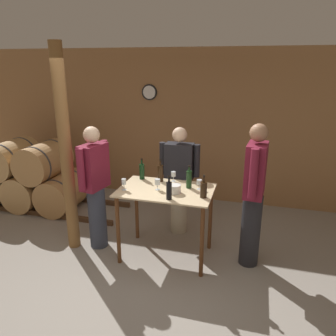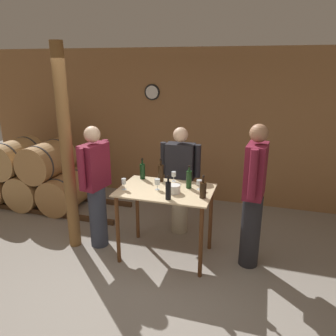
{
  "view_description": "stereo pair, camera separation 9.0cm",
  "coord_description": "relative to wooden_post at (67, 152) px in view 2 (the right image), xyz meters",
  "views": [
    {
      "loc": [
        1.21,
        -2.78,
        2.45
      ],
      "look_at": [
        0.16,
        0.98,
        1.19
      ],
      "focal_mm": 35.0,
      "sensor_mm": 36.0,
      "label": 1
    },
    {
      "loc": [
        1.3,
        -2.75,
        2.45
      ],
      "look_at": [
        0.16,
        0.98,
        1.19
      ],
      "focal_mm": 35.0,
      "sensor_mm": 36.0,
      "label": 2
    }
  ],
  "objects": [
    {
      "name": "tasting_table",
      "position": [
        1.3,
        0.11,
        -0.58
      ],
      "size": [
        1.17,
        0.77,
        0.94
      ],
      "color": "beige",
      "rests_on": "ground_plane"
    },
    {
      "name": "back_wall",
      "position": [
        1.13,
        2.15,
        0.0
      ],
      "size": [
        8.4,
        0.08,
        2.7
      ],
      "color": "#996B42",
      "rests_on": "ground_plane"
    },
    {
      "name": "wine_glass_far_side",
      "position": [
        1.7,
        0.23,
        -0.32
      ],
      "size": [
        0.07,
        0.07,
        0.12
      ],
      "color": "silver",
      "rests_on": "tasting_table"
    },
    {
      "name": "wine_glass_near_right",
      "position": [
        1.32,
        0.43,
        -0.32
      ],
      "size": [
        0.06,
        0.06,
        0.13
      ],
      "color": "silver",
      "rests_on": "tasting_table"
    },
    {
      "name": "person_visitor_with_scarf",
      "position": [
        2.36,
        0.23,
        -0.39
      ],
      "size": [
        0.25,
        0.59,
        1.8
      ],
      "color": "#232328",
      "rests_on": "ground_plane"
    },
    {
      "name": "wine_bottle_far_right",
      "position": [
        1.79,
        -0.01,
        -0.31
      ],
      "size": [
        0.08,
        0.08,
        0.28
      ],
      "color": "black",
      "rests_on": "tasting_table"
    },
    {
      "name": "person_host",
      "position": [
        1.31,
        0.8,
        -0.51
      ],
      "size": [
        0.59,
        0.24,
        1.6
      ],
      "color": "#B7AD93",
      "rests_on": "ground_plane"
    },
    {
      "name": "wine_bottle_left",
      "position": [
        1.15,
        0.39,
        -0.29
      ],
      "size": [
        0.08,
        0.08,
        0.31
      ],
      "color": "black",
      "rests_on": "tasting_table"
    },
    {
      "name": "wine_glass_near_center",
      "position": [
        1.2,
        0.08,
        -0.31
      ],
      "size": [
        0.07,
        0.07,
        0.14
      ],
      "color": "silver",
      "rests_on": "tasting_table"
    },
    {
      "name": "wine_bottle_far_left",
      "position": [
        0.88,
        0.4,
        -0.3
      ],
      "size": [
        0.07,
        0.07,
        0.29
      ],
      "color": "black",
      "rests_on": "tasting_table"
    },
    {
      "name": "wine_bottle_right",
      "position": [
        1.56,
        0.25,
        -0.29
      ],
      "size": [
        0.07,
        0.07,
        0.3
      ],
      "color": "#193819",
      "rests_on": "tasting_table"
    },
    {
      "name": "barrel_rack",
      "position": [
        -1.45,
        1.03,
        -0.83
      ],
      "size": [
        3.44,
        0.89,
        1.17
      ],
      "color": "#4C331E",
      "rests_on": "ground_plane"
    },
    {
      "name": "wine_glass_near_left",
      "position": [
        0.8,
        -0.04,
        -0.31
      ],
      "size": [
        0.06,
        0.06,
        0.14
      ],
      "color": "silver",
      "rests_on": "tasting_table"
    },
    {
      "name": "wine_bottle_center",
      "position": [
        1.42,
        -0.17,
        -0.3
      ],
      "size": [
        0.07,
        0.07,
        0.29
      ],
      "color": "black",
      "rests_on": "tasting_table"
    },
    {
      "name": "person_visitor_bearded",
      "position": [
        0.33,
        0.1,
        -0.46
      ],
      "size": [
        0.29,
        0.58,
        1.69
      ],
      "color": "#333847",
      "rests_on": "ground_plane"
    },
    {
      "name": "ground_plane",
      "position": [
        1.14,
        -0.77,
        -1.35
      ],
      "size": [
        14.0,
        14.0,
        0.0
      ],
      "primitive_type": "plane",
      "color": "gray"
    },
    {
      "name": "ice_bucket",
      "position": [
        1.43,
        0.04,
        -0.36
      ],
      "size": [
        0.15,
        0.15,
        0.1
      ],
      "color": "white",
      "rests_on": "tasting_table"
    },
    {
      "name": "wooden_post",
      "position": [
        0.0,
        0.0,
        0.0
      ],
      "size": [
        0.16,
        0.16,
        2.7
      ],
      "color": "brown",
      "rests_on": "ground_plane"
    }
  ]
}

